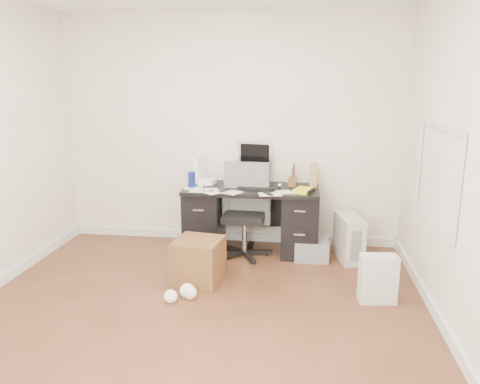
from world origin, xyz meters
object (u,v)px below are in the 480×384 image
object	(u,v)px
keyboard	(256,188)
wicker_basket	(199,261)
pc_tower	(349,238)
desk	(252,217)
office_chair	(245,211)
lcd_monitor	(255,162)

from	to	relation	value
keyboard	wicker_basket	xyz separation A→B (m)	(-0.47, -0.87, -0.54)
pc_tower	desk	bearing A→B (deg)	160.76
desk	office_chair	distance (m)	0.21
office_chair	wicker_basket	xyz separation A→B (m)	(-0.35, -0.78, -0.30)
office_chair	pc_tower	distance (m)	1.18
pc_tower	office_chair	bearing A→B (deg)	169.18
desk	lcd_monitor	distance (m)	0.65
desk	keyboard	distance (m)	0.37
wicker_basket	desk	bearing A→B (deg)	66.18
desk	office_chair	bearing A→B (deg)	-110.77
keyboard	pc_tower	bearing A→B (deg)	3.07
lcd_monitor	pc_tower	xyz separation A→B (m)	(1.08, -0.39, -0.75)
pc_tower	wicker_basket	size ratio (longest dim) A/B	1.14
desk	wicker_basket	bearing A→B (deg)	-113.82
pc_tower	lcd_monitor	bearing A→B (deg)	147.60
keyboard	office_chair	distance (m)	0.29
keyboard	office_chair	size ratio (longest dim) A/B	0.38
office_chair	pc_tower	size ratio (longest dim) A/B	2.08
pc_tower	wicker_basket	distance (m)	1.71
office_chair	wicker_basket	distance (m)	0.90
desk	pc_tower	size ratio (longest dim) A/B	3.03
desk	wicker_basket	xyz separation A→B (m)	(-0.41, -0.94, -0.18)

